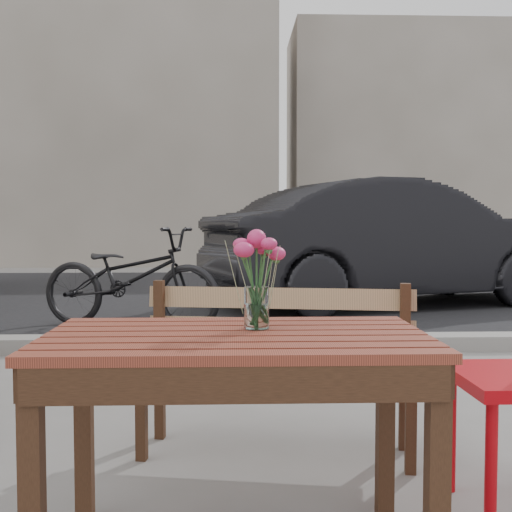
% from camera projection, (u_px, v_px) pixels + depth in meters
% --- Properties ---
extents(street, '(30.00, 8.12, 0.12)m').
position_uv_depth(street, '(237.00, 311.00, 7.14)').
color(street, black).
rests_on(street, ground).
extents(backdrop_buildings, '(15.50, 4.00, 8.00)m').
position_uv_depth(backdrop_buildings, '(241.00, 121.00, 16.28)').
color(backdrop_buildings, gray).
rests_on(backdrop_buildings, ground).
extents(main_table, '(1.12, 0.66, 0.69)m').
position_uv_depth(main_table, '(236.00, 371.00, 1.89)').
color(main_table, '#5A2517').
rests_on(main_table, ground).
extents(main_bench, '(1.28, 0.56, 0.77)m').
position_uv_depth(main_bench, '(278.00, 346.00, 2.87)').
color(main_bench, '#8E6D49').
rests_on(main_bench, ground).
extents(main_vase, '(0.17, 0.17, 0.30)m').
position_uv_depth(main_vase, '(257.00, 267.00, 1.96)').
color(main_vase, white).
rests_on(main_vase, main_table).
extents(parked_car, '(4.87, 2.94, 1.52)m').
position_uv_depth(parked_car, '(393.00, 244.00, 7.91)').
color(parked_car, black).
rests_on(parked_car, ground).
extents(bicycle, '(1.97, 1.23, 0.98)m').
position_uv_depth(bicycle, '(130.00, 278.00, 6.15)').
color(bicycle, black).
rests_on(bicycle, ground).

